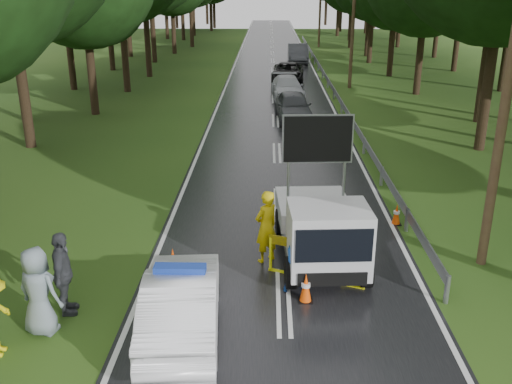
{
  "coord_description": "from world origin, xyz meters",
  "views": [
    {
      "loc": [
        -0.39,
        -11.42,
        6.91
      ],
      "look_at": [
        -0.71,
        3.7,
        1.3
      ],
      "focal_mm": 40.0,
      "sensor_mm": 36.0,
      "label": 1
    }
  ],
  "objects_px": {
    "officer": "(266,227)",
    "queue_car_fourth": "(298,53)",
    "queue_car_third": "(288,72)",
    "work_truck": "(321,228)",
    "queue_car_first": "(293,106)",
    "police_sedan": "(182,302)",
    "barrier": "(316,252)",
    "civilian": "(299,261)",
    "queue_car_second": "(287,88)"
  },
  "relations": [
    {
      "from": "police_sedan",
      "to": "officer",
      "type": "xyz_separation_m",
      "value": [
        1.73,
        3.25,
        0.28
      ]
    },
    {
      "from": "police_sedan",
      "to": "work_truck",
      "type": "relative_size",
      "value": 0.93
    },
    {
      "from": "police_sedan",
      "to": "queue_car_fourth",
      "type": "height_order",
      "value": "queue_car_fourth"
    },
    {
      "from": "queue_car_third",
      "to": "queue_car_fourth",
      "type": "height_order",
      "value": "queue_car_fourth"
    },
    {
      "from": "officer",
      "to": "queue_car_fourth",
      "type": "height_order",
      "value": "officer"
    },
    {
      "from": "queue_car_first",
      "to": "queue_car_fourth",
      "type": "height_order",
      "value": "queue_car_fourth"
    },
    {
      "from": "barrier",
      "to": "queue_car_first",
      "type": "distance_m",
      "value": 17.22
    },
    {
      "from": "police_sedan",
      "to": "officer",
      "type": "distance_m",
      "value": 3.69
    },
    {
      "from": "work_truck",
      "to": "officer",
      "type": "bearing_deg",
      "value": 174.96
    },
    {
      "from": "barrier",
      "to": "work_truck",
      "type": "bearing_deg",
      "value": 100.38
    },
    {
      "from": "barrier",
      "to": "queue_car_first",
      "type": "bearing_deg",
      "value": 111.41
    },
    {
      "from": "police_sedan",
      "to": "civilian",
      "type": "relative_size",
      "value": 2.8
    },
    {
      "from": "officer",
      "to": "queue_car_third",
      "type": "distance_m",
      "value": 28.63
    },
    {
      "from": "queue_car_third",
      "to": "queue_car_first",
      "type": "bearing_deg",
      "value": -86.86
    },
    {
      "from": "civilian",
      "to": "queue_car_third",
      "type": "distance_m",
      "value": 30.1
    },
    {
      "from": "work_truck",
      "to": "civilian",
      "type": "xyz_separation_m",
      "value": [
        -0.63,
        -1.46,
        -0.21
      ]
    },
    {
      "from": "queue_car_third",
      "to": "civilian",
      "type": "bearing_deg",
      "value": -87.65
    },
    {
      "from": "queue_car_second",
      "to": "queue_car_third",
      "type": "height_order",
      "value": "queue_car_third"
    },
    {
      "from": "queue_car_second",
      "to": "queue_car_third",
      "type": "relative_size",
      "value": 0.95
    },
    {
      "from": "queue_car_first",
      "to": "civilian",
      "type": "bearing_deg",
      "value": -95.91
    },
    {
      "from": "barrier",
      "to": "officer",
      "type": "xyz_separation_m",
      "value": [
        -1.21,
        1.0,
        0.21
      ]
    },
    {
      "from": "queue_car_first",
      "to": "queue_car_fourth",
      "type": "distance_m",
      "value": 22.81
    },
    {
      "from": "police_sedan",
      "to": "queue_car_first",
      "type": "relative_size",
      "value": 1.0
    },
    {
      "from": "work_truck",
      "to": "queue_car_first",
      "type": "height_order",
      "value": "work_truck"
    },
    {
      "from": "police_sedan",
      "to": "work_truck",
      "type": "xyz_separation_m",
      "value": [
        3.13,
        3.22,
        0.28
      ]
    },
    {
      "from": "queue_car_third",
      "to": "queue_car_fourth",
      "type": "xyz_separation_m",
      "value": [
        1.2,
        10.4,
        0.15
      ]
    },
    {
      "from": "work_truck",
      "to": "queue_car_fourth",
      "type": "height_order",
      "value": "work_truck"
    },
    {
      "from": "work_truck",
      "to": "civilian",
      "type": "relative_size",
      "value": 3.01
    },
    {
      "from": "barrier",
      "to": "civilian",
      "type": "xyz_separation_m",
      "value": [
        -0.44,
        -0.5,
        0.01
      ]
    },
    {
      "from": "officer",
      "to": "queue_car_second",
      "type": "bearing_deg",
      "value": -135.01
    },
    {
      "from": "police_sedan",
      "to": "queue_car_third",
      "type": "xyz_separation_m",
      "value": [
        3.17,
        31.85,
        -0.03
      ]
    },
    {
      "from": "officer",
      "to": "civilian",
      "type": "distance_m",
      "value": 1.7
    },
    {
      "from": "police_sedan",
      "to": "barrier",
      "type": "height_order",
      "value": "police_sedan"
    },
    {
      "from": "barrier",
      "to": "queue_car_first",
      "type": "relative_size",
      "value": 0.53
    },
    {
      "from": "queue_car_fourth",
      "to": "police_sedan",
      "type": "bearing_deg",
      "value": -95.4
    },
    {
      "from": "civilian",
      "to": "queue_car_third",
      "type": "xyz_separation_m",
      "value": [
        0.67,
        30.09,
        -0.1
      ]
    },
    {
      "from": "barrier",
      "to": "queue_car_second",
      "type": "relative_size",
      "value": 0.5
    },
    {
      "from": "police_sedan",
      "to": "barrier",
      "type": "distance_m",
      "value": 3.7
    },
    {
      "from": "work_truck",
      "to": "officer",
      "type": "height_order",
      "value": "work_truck"
    },
    {
      "from": "police_sedan",
      "to": "civilian",
      "type": "height_order",
      "value": "civilian"
    },
    {
      "from": "police_sedan",
      "to": "queue_car_second",
      "type": "distance_m",
      "value": 25.64
    },
    {
      "from": "police_sedan",
      "to": "work_truck",
      "type": "bearing_deg",
      "value": -138.65
    },
    {
      "from": "queue_car_fourth",
      "to": "queue_car_third",
      "type": "bearing_deg",
      "value": -96.09
    },
    {
      "from": "queue_car_first",
      "to": "queue_car_third",
      "type": "bearing_deg",
      "value": 85.42
    },
    {
      "from": "queue_car_second",
      "to": "civilian",
      "type": "bearing_deg",
      "value": -94.8
    },
    {
      "from": "work_truck",
      "to": "queue_car_first",
      "type": "bearing_deg",
      "value": 86.69
    },
    {
      "from": "officer",
      "to": "queue_car_third",
      "type": "bearing_deg",
      "value": -134.78
    },
    {
      "from": "civilian",
      "to": "queue_car_second",
      "type": "relative_size",
      "value": 0.34
    },
    {
      "from": "queue_car_second",
      "to": "police_sedan",
      "type": "bearing_deg",
      "value": -100.32
    },
    {
      "from": "officer",
      "to": "civilian",
      "type": "height_order",
      "value": "officer"
    }
  ]
}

